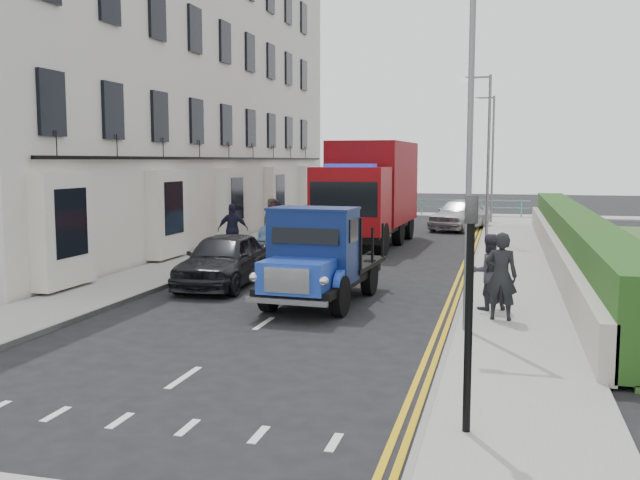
{
  "coord_description": "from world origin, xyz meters",
  "views": [
    {
      "loc": [
        4.99,
        -16.38,
        3.54
      ],
      "look_at": [
        0.23,
        1.99,
        1.4
      ],
      "focal_mm": 40.0,
      "sensor_mm": 36.0,
      "label": 1
    }
  ],
  "objects_px": {
    "bedford_lorry": "(315,262)",
    "lamp_mid": "(486,149)",
    "red_lorry": "(369,190)",
    "lamp_far": "(490,151)",
    "lamp_near": "(464,136)",
    "pedestrian_east_near": "(501,276)",
    "parked_car_front": "(224,260)"
  },
  "relations": [
    {
      "from": "lamp_mid",
      "to": "red_lorry",
      "type": "height_order",
      "value": "lamp_mid"
    },
    {
      "from": "pedestrian_east_near",
      "to": "bedford_lorry",
      "type": "bearing_deg",
      "value": -8.02
    },
    {
      "from": "lamp_near",
      "to": "pedestrian_east_near",
      "type": "height_order",
      "value": "lamp_near"
    },
    {
      "from": "lamp_mid",
      "to": "pedestrian_east_near",
      "type": "bearing_deg",
      "value": -86.97
    },
    {
      "from": "lamp_far",
      "to": "parked_car_front",
      "type": "xyz_separation_m",
      "value": [
        -6.78,
        -21.88,
        -3.24
      ]
    },
    {
      "from": "lamp_near",
      "to": "red_lorry",
      "type": "bearing_deg",
      "value": 107.39
    },
    {
      "from": "lamp_far",
      "to": "red_lorry",
      "type": "height_order",
      "value": "lamp_far"
    },
    {
      "from": "red_lorry",
      "to": "parked_car_front",
      "type": "relative_size",
      "value": 1.87
    },
    {
      "from": "lamp_mid",
      "to": "bedford_lorry",
      "type": "relative_size",
      "value": 1.36
    },
    {
      "from": "lamp_mid",
      "to": "bedford_lorry",
      "type": "distance_m",
      "value": 14.74
    },
    {
      "from": "lamp_near",
      "to": "pedestrian_east_near",
      "type": "relative_size",
      "value": 3.69
    },
    {
      "from": "red_lorry",
      "to": "pedestrian_east_near",
      "type": "distance_m",
      "value": 14.67
    },
    {
      "from": "red_lorry",
      "to": "pedestrian_east_near",
      "type": "relative_size",
      "value": 4.36
    },
    {
      "from": "red_lorry",
      "to": "parked_car_front",
      "type": "bearing_deg",
      "value": -99.78
    },
    {
      "from": "lamp_near",
      "to": "red_lorry",
      "type": "height_order",
      "value": "lamp_near"
    },
    {
      "from": "lamp_near",
      "to": "lamp_far",
      "type": "height_order",
      "value": "same"
    },
    {
      "from": "lamp_far",
      "to": "bedford_lorry",
      "type": "height_order",
      "value": "lamp_far"
    },
    {
      "from": "lamp_mid",
      "to": "red_lorry",
      "type": "xyz_separation_m",
      "value": [
        -4.61,
        -1.27,
        -1.71
      ]
    },
    {
      "from": "lamp_far",
      "to": "bedford_lorry",
      "type": "xyz_separation_m",
      "value": [
        -3.54,
        -24.01,
        -2.9
      ]
    },
    {
      "from": "lamp_mid",
      "to": "red_lorry",
      "type": "distance_m",
      "value": 5.08
    },
    {
      "from": "lamp_near",
      "to": "lamp_far",
      "type": "distance_m",
      "value": 26.0
    },
    {
      "from": "red_lorry",
      "to": "lamp_mid",
      "type": "bearing_deg",
      "value": 17.07
    },
    {
      "from": "lamp_mid",
      "to": "parked_car_front",
      "type": "relative_size",
      "value": 1.58
    },
    {
      "from": "lamp_mid",
      "to": "lamp_far",
      "type": "xyz_separation_m",
      "value": [
        0.0,
        10.0,
        0.0
      ]
    },
    {
      "from": "red_lorry",
      "to": "pedestrian_east_near",
      "type": "height_order",
      "value": "red_lorry"
    },
    {
      "from": "bedford_lorry",
      "to": "red_lorry",
      "type": "bearing_deg",
      "value": 98.32
    },
    {
      "from": "bedford_lorry",
      "to": "lamp_mid",
      "type": "bearing_deg",
      "value": 79.32
    },
    {
      "from": "lamp_mid",
      "to": "bedford_lorry",
      "type": "bearing_deg",
      "value": -104.2
    },
    {
      "from": "bedford_lorry",
      "to": "parked_car_front",
      "type": "relative_size",
      "value": 1.16
    },
    {
      "from": "bedford_lorry",
      "to": "pedestrian_east_near",
      "type": "distance_m",
      "value": 4.41
    },
    {
      "from": "lamp_near",
      "to": "lamp_mid",
      "type": "relative_size",
      "value": 1.0
    },
    {
      "from": "pedestrian_east_near",
      "to": "red_lorry",
      "type": "bearing_deg",
      "value": -65.28
    }
  ]
}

